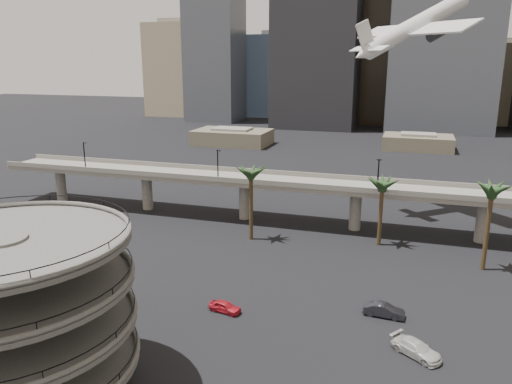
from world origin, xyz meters
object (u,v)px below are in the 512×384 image
(airborne_jet, at_px, (416,26))
(overpass, at_px, (298,187))
(parking_ramp, at_px, (10,305))
(car_a, at_px, (225,307))
(car_b, at_px, (384,310))
(car_c, at_px, (416,349))

(airborne_jet, bearing_deg, overpass, 177.65)
(parking_ramp, distance_m, car_a, 26.42)
(parking_ramp, relative_size, car_b, 4.40)
(overpass, height_order, car_b, overpass)
(parking_ramp, distance_m, car_b, 42.19)
(airborne_jet, height_order, car_a, airborne_jet)
(overpass, relative_size, car_c, 22.68)
(airborne_jet, relative_size, car_c, 4.28)
(airborne_jet, bearing_deg, car_a, -155.14)
(overpass, bearing_deg, car_c, -60.82)
(parking_ramp, xyz_separation_m, car_b, (31.50, 26.57, -9.00))
(overpass, bearing_deg, car_a, -91.30)
(parking_ramp, height_order, car_c, parking_ramp)
(overpass, bearing_deg, car_b, -60.29)
(parking_ramp, height_order, airborne_jet, airborne_jet)
(car_b, bearing_deg, car_c, -149.56)
(overpass, relative_size, airborne_jet, 5.30)
(airborne_jet, height_order, car_c, airborne_jet)
(car_a, xyz_separation_m, car_b, (19.35, 4.96, 0.11))
(car_a, bearing_deg, car_c, -86.38)
(parking_ramp, xyz_separation_m, airborne_jet, (32.12, 76.75, 27.77))
(car_c, bearing_deg, car_b, 61.76)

